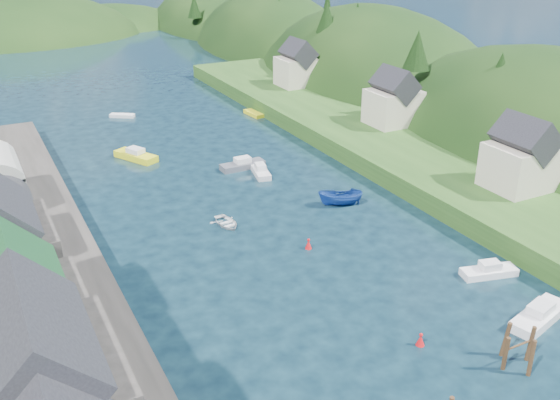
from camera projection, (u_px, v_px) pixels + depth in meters
ground at (204, 167)px, 82.59m from camera, size 600.00×600.00×0.00m
hillside_right at (371, 124)px, 124.76m from camera, size 36.00×245.56×48.00m
far_hills at (61, 68)px, 187.92m from camera, size 103.00×68.00×44.00m
hill_trees at (164, 62)px, 89.88m from camera, size 91.68×151.52×12.13m
quay_left at (51, 333)px, 47.83m from camera, size 12.00×110.00×2.00m
quayside_buildings at (36, 385)px, 33.47m from camera, size 8.00×35.84×12.90m
terrace_right at (403, 152)px, 84.49m from camera, size 16.00×120.00×2.40m
right_bank_cottages at (386, 101)px, 90.59m from camera, size 9.00×59.24×8.41m
piling_cluster_far at (518, 352)px, 45.39m from camera, size 2.95×2.78×3.57m
channel_buoy_near at (421, 340)px, 47.83m from camera, size 0.70×0.70×1.10m
channel_buoy_far at (309, 244)px, 61.94m from camera, size 0.70×0.70×1.10m
moored_boats at (317, 267)px, 57.55m from camera, size 36.60×94.26×2.38m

